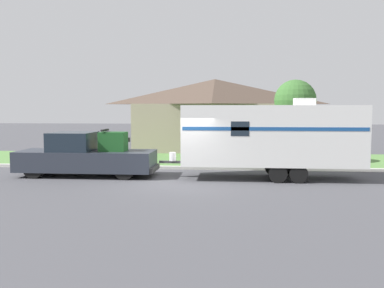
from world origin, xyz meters
The scene contains 8 objects.
ground_plane centered at (0.00, 0.00, 0.00)m, with size 120.00×120.00×0.00m, color #47474C.
curb_strip centered at (0.00, 3.75, 0.07)m, with size 80.00×0.30×0.14m.
lawn_strip centered at (0.00, 7.40, 0.01)m, with size 80.00×7.00×0.03m.
house_across_street centered at (0.77, 13.70, 2.52)m, with size 11.16×7.30×4.87m.
pickup_truck centered at (-4.26, 1.39, 0.84)m, with size 5.88×1.95×2.00m.
travel_trailer centered at (3.53, 1.39, 1.78)m, with size 8.21×2.23×3.28m.
mailbox centered at (-3.37, 4.69, 1.08)m, with size 0.48×0.20×1.42m.
tree_in_yard centered at (5.17, 6.32, 3.24)m, with size 2.14×2.14×4.34m.
Camera 1 is at (1.86, -16.16, 2.90)m, focal length 40.00 mm.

